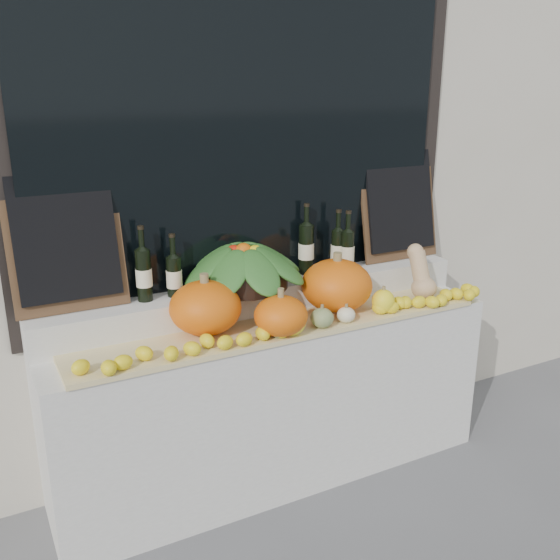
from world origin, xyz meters
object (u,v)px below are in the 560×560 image
object	(u,v)px
wine_bottle_tall	(306,248)
produce_bowl	(244,265)
butternut_squash	(421,275)
pumpkin_right	(337,285)
pumpkin_left	(205,308)

from	to	relation	value
wine_bottle_tall	produce_bowl	bearing A→B (deg)	-172.19
wine_bottle_tall	butternut_squash	bearing A→B (deg)	-28.57
pumpkin_right	butternut_squash	size ratio (longest dim) A/B	1.27
produce_bowl	pumpkin_left	bearing A→B (deg)	-148.20
pumpkin_right	butternut_squash	bearing A→B (deg)	-5.19
pumpkin_left	wine_bottle_tall	world-z (taller)	wine_bottle_tall
pumpkin_right	wine_bottle_tall	distance (m)	0.29
pumpkin_left	pumpkin_right	distance (m)	0.70
pumpkin_left	butternut_squash	world-z (taller)	butternut_squash
pumpkin_left	pumpkin_right	size ratio (longest dim) A/B	0.93
pumpkin_left	butternut_squash	size ratio (longest dim) A/B	1.17
pumpkin_left	produce_bowl	world-z (taller)	produce_bowl
wine_bottle_tall	pumpkin_right	bearing A→B (deg)	-81.52
butternut_squash	wine_bottle_tall	bearing A→B (deg)	151.43
produce_bowl	wine_bottle_tall	distance (m)	0.39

